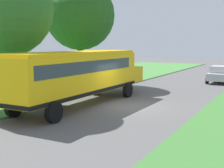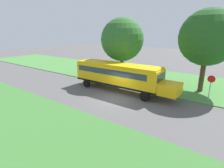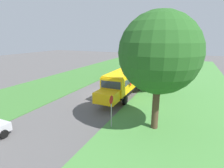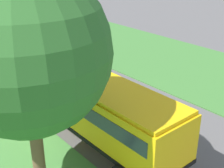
{
  "view_description": "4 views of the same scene",
  "coord_description": "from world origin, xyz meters",
  "px_view_note": "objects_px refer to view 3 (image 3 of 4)",
  "views": [
    {
      "loc": [
        7.54,
        -16.1,
        3.59
      ],
      "look_at": [
        -0.38,
        -1.36,
        1.43
      ],
      "focal_mm": 50.0,
      "sensor_mm": 36.0,
      "label": 1
    },
    {
      "loc": [
        13.62,
        9.65,
        6.66
      ],
      "look_at": [
        -1.4,
        -1.21,
        1.08
      ],
      "focal_mm": 28.0,
      "sensor_mm": 36.0,
      "label": 2
    },
    {
      "loc": [
        -9.97,
        19.7,
        7.16
      ],
      "look_at": [
        -1.01,
        -0.13,
        1.3
      ],
      "focal_mm": 28.0,
      "sensor_mm": 36.0,
      "label": 3
    },
    {
      "loc": [
        -10.41,
        -12.13,
        8.73
      ],
      "look_at": [
        -0.19,
        -0.13,
        1.67
      ],
      "focal_mm": 50.0,
      "sensor_mm": 36.0,
      "label": 4
    }
  ],
  "objects_px": {
    "oak_tree_roadside_mid": "(162,52)",
    "stop_sign": "(111,108)",
    "school_bus": "(127,79)",
    "oak_tree_beside_bus": "(160,49)"
  },
  "relations": [
    {
      "from": "stop_sign",
      "to": "oak_tree_beside_bus",
      "type": "bearing_deg",
      "value": -98.81
    },
    {
      "from": "oak_tree_roadside_mid",
      "to": "stop_sign",
      "type": "xyz_separation_m",
      "value": [
        3.41,
        1.39,
        -4.39
      ]
    },
    {
      "from": "school_bus",
      "to": "oak_tree_beside_bus",
      "type": "distance_m",
      "value": 5.67
    },
    {
      "from": "oak_tree_beside_bus",
      "to": "stop_sign",
      "type": "bearing_deg",
      "value": 81.19
    },
    {
      "from": "oak_tree_roadside_mid",
      "to": "stop_sign",
      "type": "relative_size",
      "value": 3.3
    },
    {
      "from": "oak_tree_roadside_mid",
      "to": "school_bus",
      "type": "bearing_deg",
      "value": -55.03
    },
    {
      "from": "stop_sign",
      "to": "school_bus",
      "type": "bearing_deg",
      "value": -77.8
    },
    {
      "from": "school_bus",
      "to": "stop_sign",
      "type": "xyz_separation_m",
      "value": [
        -1.96,
        9.07,
        -0.19
      ]
    },
    {
      "from": "oak_tree_beside_bus",
      "to": "oak_tree_roadside_mid",
      "type": "distance_m",
      "value": 9.84
    },
    {
      "from": "oak_tree_roadside_mid",
      "to": "stop_sign",
      "type": "distance_m",
      "value": 5.73
    }
  ]
}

